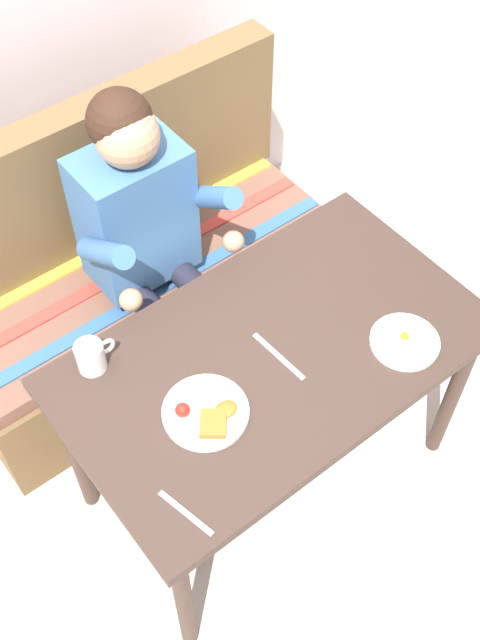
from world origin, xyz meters
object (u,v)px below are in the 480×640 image
at_px(person, 148,232).
at_px(plate_eggs, 405,341).
at_px(table, 272,368).
at_px(knife, 277,357).
at_px(fork, 186,513).
at_px(couch, 137,281).
at_px(coffee_mug, 91,356).
at_px(plate_breakfast, 206,413).

bearing_deg(person, plate_eggs, -67.55).
distance_m(table, knife, 0.09).
height_order(person, knife, person).
height_order(table, fork, fork).
xyz_separation_m(couch, plate_eggs, (0.31, -0.97, 0.41)).
relative_size(table, coffee_mug, 10.17).
bearing_deg(table, plate_breakfast, -169.29).
bearing_deg(couch, fork, -115.11).
xyz_separation_m(table, plate_eggs, (0.31, -0.21, 0.09)).
height_order(person, fork, person).
relative_size(fork, knife, 0.85).
xyz_separation_m(plate_eggs, fork, (-0.78, -0.03, -0.01)).
height_order(couch, person, person).
relative_size(table, fork, 7.06).
distance_m(couch, fork, 1.18).
xyz_separation_m(person, fork, (-0.45, -0.83, -0.01)).
relative_size(table, couch, 0.83).
bearing_deg(fork, plate_breakfast, 30.62).
bearing_deg(table, couch, 90.00).
distance_m(fork, knife, 0.51).
distance_m(plate_eggs, knife, 0.36).
bearing_deg(couch, plate_breakfast, -108.29).
relative_size(table, knife, 6.00).
relative_size(couch, plate_eggs, 7.32).
height_order(plate_breakfast, fork, plate_breakfast).
bearing_deg(fork, coffee_mug, 71.71).
relative_size(plate_eggs, fork, 1.16).
bearing_deg(person, fork, -118.48).
relative_size(plate_breakfast, plate_eggs, 1.17).
bearing_deg(coffee_mug, table, -32.41).
relative_size(plate_breakfast, knife, 1.15).
xyz_separation_m(plate_breakfast, fork, (-0.20, -0.19, -0.01)).
distance_m(table, coffee_mug, 0.51).
relative_size(couch, person, 1.19).
bearing_deg(table, coffee_mug, 147.59).
distance_m(person, plate_breakfast, 0.69).
height_order(plate_eggs, knife, plate_eggs).
relative_size(couch, knife, 7.20).
relative_size(couch, coffee_mug, 12.20).
xyz_separation_m(couch, fork, (-0.47, -1.00, 0.40)).
distance_m(plate_breakfast, knife, 0.27).
bearing_deg(plate_eggs, table, 146.28).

